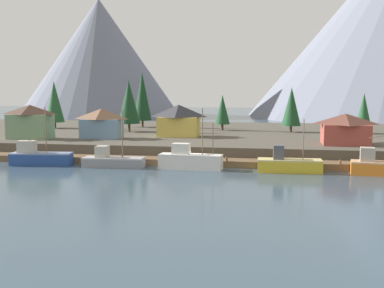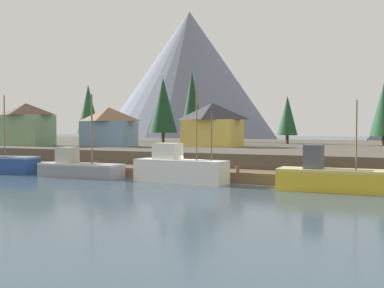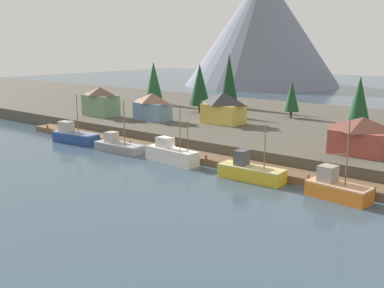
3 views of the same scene
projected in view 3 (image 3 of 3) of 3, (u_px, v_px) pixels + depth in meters
The scene contains 18 objects.
ground_plane at pixel (255, 144), 84.40m from camera, with size 400.00×400.00×1.00m, color #384C5B.
dock at pixel (192, 156), 70.60m from camera, with size 80.00×4.00×1.60m.
shoreline_bank at pixel (286, 126), 93.08m from camera, with size 400.00×56.00×2.50m, color #4C473D.
mountain_west_peak at pixel (263, 29), 197.93m from camera, with size 66.94×66.94×48.32m, color slate.
fishing_boat_blue at pixel (74, 136), 82.45m from camera, with size 9.36×3.79×8.78m.
fishing_boat_grey at pixel (118, 146), 75.63m from camera, with size 9.10×3.22×8.57m.
fishing_boat_white at pixel (171, 154), 68.41m from camera, with size 9.24×3.06×8.82m.
fishing_boat_yellow at pixel (250, 172), 59.66m from camera, with size 8.91×3.21×7.42m.
fishing_boat_orange at pixel (337, 189), 52.24m from camera, with size 7.38×3.61×9.66m.
house_red at pixel (362, 135), 63.51m from camera, with size 7.66×7.12×5.01m.
house_yellow at pixel (223, 107), 87.57m from camera, with size 7.82×5.25×6.02m.
house_green at pixel (101, 101), 96.93m from camera, with size 7.79×4.62×6.13m.
house_blue at pixel (152, 106), 91.36m from camera, with size 7.50×4.28×5.43m.
conifer_mid_left at pixel (154, 80), 116.85m from camera, with size 4.39×4.39×10.70m.
conifer_mid_right at pixel (359, 98), 83.65m from camera, with size 3.97×3.97×9.29m.
conifer_back_left at pixel (229, 77), 109.58m from camera, with size 4.29×4.29×12.85m.
conifer_centre at pixel (292, 96), 94.30m from camera, with size 3.25×3.25×7.66m.
conifer_far_left at pixel (200, 85), 100.65m from camera, with size 4.65×4.65×10.76m.
Camera 3 is at (43.62, -51.01, 17.14)m, focal length 43.01 mm.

